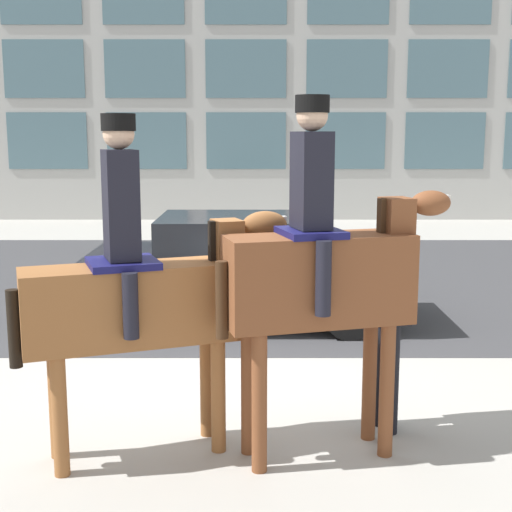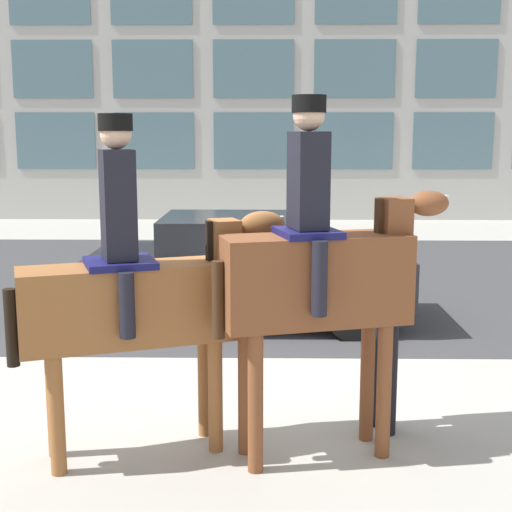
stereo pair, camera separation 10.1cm
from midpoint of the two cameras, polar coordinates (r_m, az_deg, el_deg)
The scene contains 6 objects.
ground_plane at distance 7.24m, azimuth -1.73°, elevation -9.38°, with size 80.00×80.00×0.00m, color #9E9B93.
road_surface at distance 11.83m, azimuth -0.69°, elevation -1.77°, with size 21.57×8.50×0.01m.
mounted_horse_lead at distance 5.24m, azimuth -8.93°, elevation -2.83°, with size 1.98×0.97×2.51m.
mounted_horse_companion at distance 5.14m, azimuth 5.67°, elevation -1.26°, with size 1.75×0.78×2.64m.
pedestrian_bystander at distance 5.72m, azimuth 10.85°, elevation -3.95°, with size 0.81×0.58×1.75m.
street_car_near_lane at distance 9.01m, azimuth -0.37°, elevation -0.85°, with size 3.93×1.82×1.35m.
Camera 2 is at (0.37, -6.83, 2.38)m, focal length 50.00 mm.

